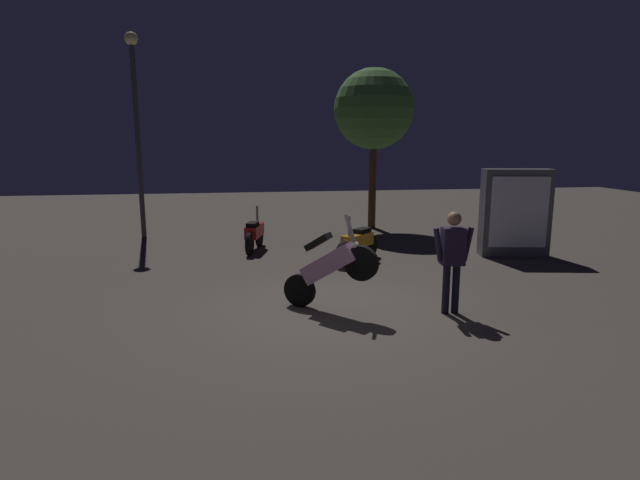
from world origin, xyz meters
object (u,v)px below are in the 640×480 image
at_px(motorcycle_pink_foreground, 329,267).
at_px(person_rider_beside, 453,253).
at_px(kiosk_billboard, 515,213).
at_px(streetlamp_near, 136,112).
at_px(motorcycle_red_parked_left, 255,234).
at_px(motorcycle_orange_parked_right, 357,243).

relative_size(motorcycle_pink_foreground, person_rider_beside, 0.98).
bearing_deg(person_rider_beside, kiosk_billboard, -36.38).
bearing_deg(kiosk_billboard, streetlamp_near, -11.90).
height_order(motorcycle_pink_foreground, person_rider_beside, person_rider_beside).
bearing_deg(streetlamp_near, motorcycle_pink_foreground, -60.09).
distance_m(streetlamp_near, kiosk_billboard, 10.38).
distance_m(motorcycle_red_parked_left, kiosk_billboard, 6.42).
relative_size(motorcycle_red_parked_left, streetlamp_near, 0.29).
bearing_deg(person_rider_beside, motorcycle_red_parked_left, 32.71).
bearing_deg(kiosk_billboard, motorcycle_red_parked_left, -3.55).
xyz_separation_m(person_rider_beside, streetlamp_near, (-6.10, 7.67, 2.53)).
relative_size(motorcycle_pink_foreground, streetlamp_near, 0.29).
distance_m(motorcycle_pink_foreground, motorcycle_red_parked_left, 5.09).
xyz_separation_m(motorcycle_pink_foreground, streetlamp_near, (-4.17, 7.25, 2.78)).
distance_m(motorcycle_orange_parked_right, kiosk_billboard, 3.95).
height_order(motorcycle_pink_foreground, streetlamp_near, streetlamp_near).
xyz_separation_m(motorcycle_red_parked_left, streetlamp_near, (-3.11, 2.29, 3.09)).
relative_size(motorcycle_pink_foreground, kiosk_billboard, 0.78).
bearing_deg(streetlamp_near, motorcycle_red_parked_left, -36.36).
distance_m(motorcycle_pink_foreground, streetlamp_near, 8.82).
bearing_deg(motorcycle_red_parked_left, motorcycle_orange_parked_right, -110.44).
distance_m(motorcycle_orange_parked_right, person_rider_beside, 3.86).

